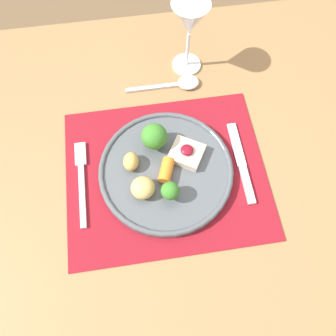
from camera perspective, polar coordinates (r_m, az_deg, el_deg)
ground_plane at (r=1.43m, az=-0.18°, el=-12.91°), size 8.00×8.00×0.00m
dining_table at (r=0.79m, az=-0.32°, el=-3.45°), size 1.49×0.96×0.76m
placemat at (r=0.71m, az=-0.36°, el=-0.85°), size 0.43×0.36×0.00m
dinner_plate at (r=0.69m, az=-0.28°, el=0.01°), size 0.29×0.29×0.08m
fork at (r=0.72m, az=-14.82°, el=-1.48°), size 0.02×0.19×0.01m
knife at (r=0.72m, az=12.83°, el=0.13°), size 0.02×0.19×0.01m
spoon at (r=0.83m, az=2.33°, el=14.52°), size 0.18×0.04×0.02m
wine_glass_near at (r=0.78m, az=3.78°, el=23.97°), size 0.08×0.08×0.18m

